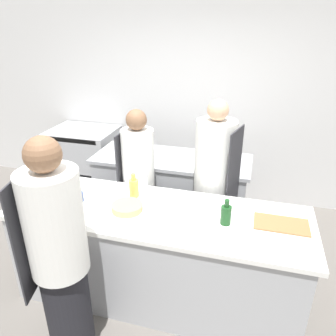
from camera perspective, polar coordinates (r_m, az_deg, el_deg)
name	(u,v)px	position (r m, az deg, el deg)	size (l,w,h in m)	color
ground_plane	(158,292)	(3.37, -1.70, -20.78)	(16.00, 16.00, 0.00)	#605B56
wall_back	(203,100)	(4.57, 6.11, 11.68)	(8.00, 0.06, 2.80)	silver
prep_counter	(158,254)	(3.06, -1.81, -14.74)	(2.57, 0.85, 0.91)	#A8AAAF
pass_counter	(171,191)	(4.06, 0.60, -4.07)	(1.85, 0.72, 0.91)	#A8AAAF
oven_range	(86,161)	(5.01, -14.16, 1.20)	(0.92, 0.73, 0.97)	#A8AAAF
chef_at_prep_near	(60,260)	(2.44, -18.29, -15.00)	(0.44, 0.42, 1.78)	black
chef_at_stove	(214,185)	(3.35, 7.94, -2.97)	(0.44, 0.43, 1.74)	black
chef_at_pass_far	(139,185)	(3.43, -5.13, -3.04)	(0.34, 0.33, 1.63)	black
bottle_olive_oil	(47,187)	(3.12, -20.28, -3.20)	(0.08, 0.08, 0.29)	#2D5175
bottle_vinegar	(144,181)	(3.08, -4.15, -2.26)	(0.07, 0.07, 0.26)	silver
bottle_wine	(66,198)	(2.87, -17.32, -5.07)	(0.07, 0.07, 0.30)	#5B2319
bottle_cooking_oil	(134,187)	(3.00, -5.97, -3.38)	(0.09, 0.09, 0.23)	#B2A84C
bottle_sauce	(226,214)	(2.64, 10.07, -7.96)	(0.08, 0.08, 0.22)	#19471E
bowl_mixing_large	(209,206)	(2.84, 7.12, -6.60)	(0.21, 0.21, 0.06)	#B7BABC
bowl_prep_small	(127,207)	(2.82, -7.14, -6.81)	(0.27, 0.27, 0.06)	tan
cup	(78,197)	(3.03, -15.43, -4.86)	(0.10, 0.10, 0.09)	#33477F
cutting_board	(281,224)	(2.77, 19.13, -9.23)	(0.42, 0.25, 0.01)	olive
stockpot	(227,159)	(3.61, 10.20, 1.53)	(0.30, 0.30, 0.21)	#A8AAAF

